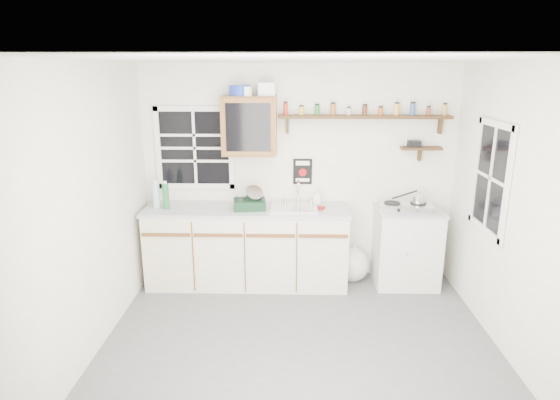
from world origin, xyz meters
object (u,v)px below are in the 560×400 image
at_px(upper_cabinet, 249,126).
at_px(dish_rack, 251,201).
at_px(hotplate, 405,206).
at_px(main_cabinet, 247,246).
at_px(spice_shelf, 365,116).
at_px(right_cabinet, 406,247).

height_order(upper_cabinet, dish_rack, upper_cabinet).
bearing_deg(hotplate, main_cabinet, -174.18).
bearing_deg(upper_cabinet, spice_shelf, 3.10).
height_order(right_cabinet, upper_cabinet, upper_cabinet).
bearing_deg(upper_cabinet, main_cabinet, -103.68).
relative_size(spice_shelf, hotplate, 3.14).
relative_size(right_cabinet, dish_rack, 2.37).
xyz_separation_m(upper_cabinet, hotplate, (1.74, -0.14, -0.88)).
xyz_separation_m(main_cabinet, right_cabinet, (1.83, 0.03, -0.01)).
bearing_deg(dish_rack, right_cabinet, -5.12).
bearing_deg(dish_rack, upper_cabinet, 87.82).
bearing_deg(hotplate, upper_cabinet, -178.89).
relative_size(main_cabinet, right_cabinet, 2.54).
xyz_separation_m(right_cabinet, dish_rack, (-1.78, -0.06, 0.55)).
distance_m(dish_rack, hotplate, 1.73).
relative_size(upper_cabinet, spice_shelf, 0.34).
relative_size(spice_shelf, dish_rack, 4.98).
relative_size(right_cabinet, upper_cabinet, 1.40).
bearing_deg(spice_shelf, upper_cabinet, -176.90).
xyz_separation_m(spice_shelf, hotplate, (0.47, -0.21, -0.98)).
bearing_deg(main_cabinet, hotplate, 0.18).
height_order(upper_cabinet, hotplate, upper_cabinet).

